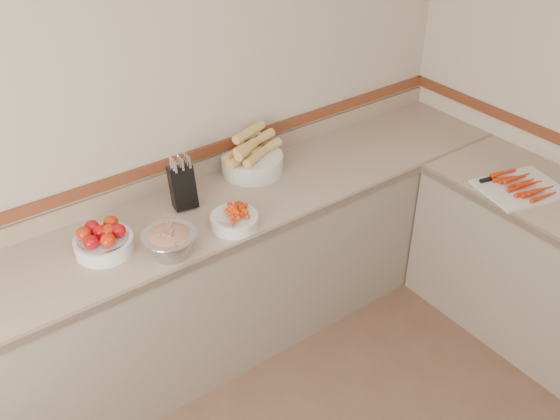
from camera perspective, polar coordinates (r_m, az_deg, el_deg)
back_wall at (r=3.19m, az=-12.17°, el=7.66°), size 4.00×0.00×4.00m
counter_back at (r=3.41m, az=-8.07°, el=-7.08°), size 4.00×0.65×1.08m
knife_block at (r=3.19m, az=-8.91°, el=2.23°), size 0.15×0.17×0.29m
tomato_bowl at (r=2.98m, az=-15.86°, el=-2.70°), size 0.27×0.27×0.13m
cherry_tomato_bowl at (r=3.05m, az=-4.21°, el=-0.79°), size 0.24×0.24×0.13m
corn_bowl at (r=3.47m, az=-2.59°, el=4.79°), size 0.38×0.35×0.25m
rhubarb_bowl at (r=2.88m, az=-10.02°, el=-2.87°), size 0.26×0.26×0.15m
cutting_board at (r=3.58m, az=21.11°, el=2.04°), size 0.50×0.43×0.06m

